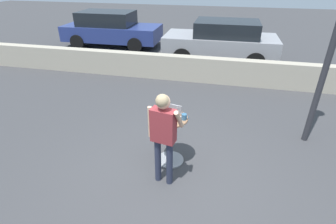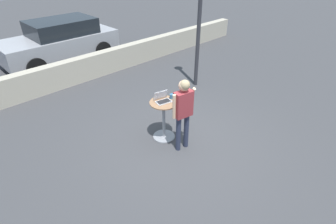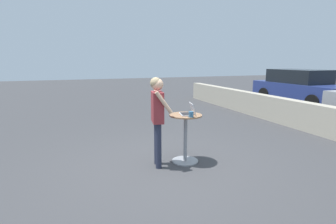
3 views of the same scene
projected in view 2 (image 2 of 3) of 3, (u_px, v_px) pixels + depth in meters
ground_plane at (182, 143)px, 6.10m from camera, size 50.00×50.00×0.00m
pavement_kerb at (80, 70)px, 8.78m from camera, size 16.47×0.35×0.81m
cafe_table at (164, 117)px, 6.03m from camera, size 0.64×0.64×0.96m
laptop at (163, 99)px, 5.82m from camera, size 0.39×0.34×0.22m
coffee_mug at (172, 96)px, 5.93m from camera, size 0.13×0.09×0.11m
standing_person at (183, 107)px, 5.40m from camera, size 0.56×0.33×1.70m
parked_car_near_street at (60, 40)px, 10.21m from camera, size 4.32×2.03×1.59m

